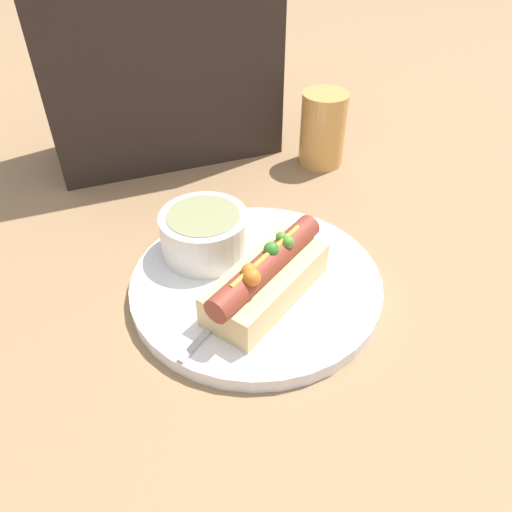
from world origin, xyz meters
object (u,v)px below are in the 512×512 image
drinking_glass (323,129)px  seated_diner (153,13)px  soup_bowl (204,232)px  spoon (246,289)px  hot_dog (269,277)px

drinking_glass → seated_diner: seated_diner is taller
drinking_glass → seated_diner: size_ratio=0.23×
seated_diner → soup_bowl: bearing=-94.7°
spoon → soup_bowl: bearing=67.2°
hot_dog → soup_bowl: hot_dog is taller
soup_bowl → drinking_glass: 0.30m
soup_bowl → seated_diner: (0.03, 0.31, 0.16)m
soup_bowl → drinking_glass: bearing=36.0°
hot_dog → seated_diner: 0.44m
soup_bowl → spoon: soup_bowl is taller
hot_dog → soup_bowl: (-0.04, 0.10, 0.00)m
hot_dog → drinking_glass: (0.20, 0.27, 0.01)m
hot_dog → spoon: (-0.02, 0.02, -0.02)m
soup_bowl → spoon: size_ratio=0.77×
soup_bowl → seated_diner: bearing=85.3°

